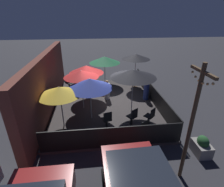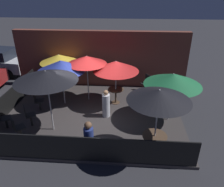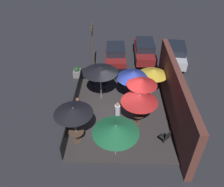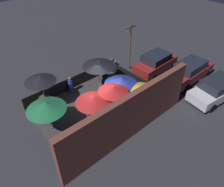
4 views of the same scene
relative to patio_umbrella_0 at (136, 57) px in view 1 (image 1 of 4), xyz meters
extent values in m
plane|color=#2D2D33|center=(-2.44, 2.37, -2.35)|extent=(60.00, 60.00, 0.00)
cube|color=#383333|center=(-2.44, 2.37, -2.29)|extent=(7.72, 5.93, 0.12)
cube|color=brown|center=(-2.44, 5.56, -0.77)|extent=(9.32, 0.36, 3.16)
cube|color=black|center=(-2.44, -0.55, -1.75)|extent=(7.52, 0.05, 0.95)
cube|color=black|center=(-6.26, 2.37, -1.75)|extent=(0.05, 5.73, 0.95)
cylinder|color=#B2B2B7|center=(0.00, 0.00, -1.02)|extent=(0.05, 0.05, 2.41)
cone|color=black|center=(0.00, 0.00, 0.00)|extent=(1.98, 1.98, 0.36)
cylinder|color=#B2B2B7|center=(-1.50, 3.42, -1.17)|extent=(0.05, 0.05, 2.12)
cone|color=red|center=(-1.50, 3.42, -0.34)|extent=(2.10, 2.10, 0.46)
cylinder|color=#B2B2B7|center=(-4.47, 4.55, -1.22)|extent=(0.05, 0.05, 2.02)
cone|color=gold|center=(-4.47, 4.55, -0.41)|extent=(1.94, 1.94, 0.40)
cylinder|color=#B2B2B7|center=(-3.96, 3.20, -1.15)|extent=(0.05, 0.05, 2.16)
cone|color=#283893|center=(-3.96, 3.20, -0.31)|extent=(2.20, 2.20, 0.49)
cylinder|color=#B2B2B7|center=(-2.87, 3.65, -1.10)|extent=(0.05, 0.05, 2.26)
cone|color=red|center=(-2.87, 3.65, -0.16)|extent=(1.87, 1.87, 0.37)
cylinder|color=#B2B2B7|center=(0.82, 2.12, -1.18)|extent=(0.05, 0.05, 2.10)
cone|color=#1E6B3D|center=(0.82, 2.12, -0.36)|extent=(2.28, 2.28, 0.47)
cylinder|color=#B2B2B7|center=(-3.85, 1.07, -0.98)|extent=(0.05, 0.05, 2.50)
cone|color=black|center=(-3.85, 1.07, 0.08)|extent=(2.28, 2.28, 0.38)
cylinder|color=#4C3828|center=(0.00, 0.00, -2.22)|extent=(0.45, 0.45, 0.02)
cylinder|color=#4C3828|center=(0.00, 0.00, -1.89)|extent=(0.08, 0.08, 0.69)
cylinder|color=#4C3828|center=(0.00, 0.00, -1.53)|extent=(0.83, 0.83, 0.04)
cylinder|color=#4C3828|center=(-1.50, 3.42, -2.22)|extent=(0.41, 0.41, 0.02)
cylinder|color=#4C3828|center=(-1.50, 3.42, -1.88)|extent=(0.08, 0.08, 0.70)
cylinder|color=#4C3828|center=(-1.50, 3.42, -1.51)|extent=(0.75, 0.75, 0.04)
cube|color=black|center=(-4.82, 1.27, -2.00)|extent=(0.11, 0.11, 0.46)
cube|color=black|center=(-4.82, 1.27, -1.75)|extent=(0.55, 0.55, 0.04)
cube|color=black|center=(-4.98, 1.17, -1.51)|extent=(0.24, 0.35, 0.44)
cube|color=black|center=(-4.91, 2.49, -2.01)|extent=(0.10, 0.10, 0.44)
cube|color=black|center=(-4.91, 2.49, -1.77)|extent=(0.49, 0.49, 0.04)
cube|color=black|center=(-5.09, 2.44, -1.53)|extent=(0.13, 0.39, 0.44)
cube|color=black|center=(-4.89, 0.43, -2.00)|extent=(0.11, 0.11, 0.46)
cube|color=black|center=(-4.89, 0.43, -1.75)|extent=(0.56, 0.56, 0.04)
cube|color=black|center=(-5.02, 0.31, -1.51)|extent=(0.29, 0.32, 0.44)
cube|color=black|center=(0.00, 4.75, -2.00)|extent=(0.11, 0.11, 0.45)
cube|color=black|center=(0.00, 4.75, -1.76)|extent=(0.56, 0.56, 0.04)
cube|color=black|center=(0.14, 4.87, -1.52)|extent=(0.29, 0.32, 0.44)
cube|color=black|center=(-5.75, 1.04, -2.01)|extent=(0.11, 0.11, 0.43)
cube|color=black|center=(-5.75, 1.04, -1.78)|extent=(0.54, 0.54, 0.04)
cube|color=black|center=(-5.91, 0.95, -1.54)|extent=(0.22, 0.36, 0.44)
cylinder|color=navy|center=(-2.18, -0.22, -1.70)|extent=(0.46, 0.46, 1.05)
sphere|color=brown|center=(-2.18, -0.22, -1.05)|extent=(0.25, 0.25, 0.25)
cylinder|color=silver|center=(-1.85, 2.20, -1.71)|extent=(0.47, 0.47, 1.04)
sphere|color=#9E704C|center=(-1.85, 2.20, -1.08)|extent=(0.21, 0.21, 0.21)
cube|color=gray|center=(-6.91, -1.09, -2.10)|extent=(0.79, 0.55, 0.50)
ellipsoid|color=#235128|center=(-6.91, -1.09, -1.76)|extent=(0.51, 0.41, 0.46)
cylinder|color=brown|center=(-7.81, 0.20, -0.35)|extent=(0.12, 0.12, 3.99)
cube|color=brown|center=(-7.81, 0.20, 1.39)|extent=(1.10, 0.08, 0.08)
sphere|color=#F4B260|center=(-8.26, 0.20, 1.24)|extent=(0.07, 0.07, 0.07)
sphere|color=#F4B260|center=(-8.08, 0.20, 1.16)|extent=(0.07, 0.07, 0.07)
sphere|color=#F4B260|center=(-7.90, 0.20, 1.12)|extent=(0.07, 0.07, 0.07)
sphere|color=#F4B260|center=(-7.71, 0.20, 1.12)|extent=(0.07, 0.07, 0.07)
sphere|color=#F4B260|center=(-7.53, 0.20, 1.16)|extent=(0.07, 0.07, 0.07)
sphere|color=#F4B260|center=(-7.35, 0.20, 1.24)|extent=(0.07, 0.07, 0.07)
cylinder|color=black|center=(-7.93, 2.80, -2.03)|extent=(0.64, 0.20, 0.64)
cylinder|color=black|center=(-7.89, 1.19, -2.03)|extent=(0.64, 0.20, 0.64)
camera|label=1|loc=(-11.81, 3.01, 2.77)|focal=28.00mm
camera|label=2|loc=(-0.99, -5.90, 3.01)|focal=35.00mm
camera|label=3|loc=(8.04, 2.16, 7.15)|focal=35.00mm
camera|label=4|loc=(4.12, 11.39, 7.72)|focal=35.00mm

